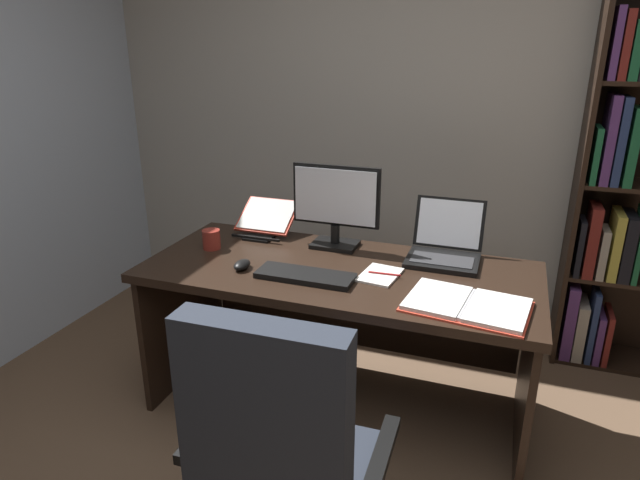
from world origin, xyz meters
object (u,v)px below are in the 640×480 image
desk (343,299)px  pen (385,274)px  monitor (336,207)px  notepad (380,275)px  laptop (445,248)px  keyboard (305,276)px  computer_mouse (242,265)px  reading_stand_with_book (266,219)px  office_chair (282,480)px  open_binder (467,305)px  coffee_mug (211,239)px

desk → pen: 0.32m
monitor → notepad: size_ratio=2.06×
laptop → keyboard: (-0.53, -0.42, -0.04)m
laptop → computer_mouse: size_ratio=3.22×
monitor → notepad: monitor is taller
desk → reading_stand_with_book: reading_stand_with_book is taller
keyboard → notepad: size_ratio=2.00×
computer_mouse → laptop: bearing=27.1°
laptop → notepad: 0.38m
office_chair → reading_stand_with_book: bearing=115.1°
desk → open_binder: open_binder is taller
desk → coffee_mug: size_ratio=18.41×
office_chair → laptop: size_ratio=3.06×
coffee_mug → notepad: bearing=-3.4°
monitor → notepad: bearing=-43.9°
office_chair → open_binder: bearing=58.1°
keyboard → reading_stand_with_book: size_ratio=1.42×
desk → computer_mouse: bearing=-149.8°
monitor → keyboard: bearing=-90.0°
coffee_mug → monitor: bearing=22.8°
laptop → coffee_mug: (-1.09, -0.24, -0.01)m
reading_stand_with_book → pen: (0.72, -0.35, -0.06)m
open_binder → office_chair: bearing=-113.3°
laptop → open_binder: (0.15, -0.47, -0.04)m
computer_mouse → open_binder: 0.98m
monitor → coffee_mug: monitor is taller
open_binder → pen: bearing=160.9°
office_chair → laptop: office_chair is taller
reading_stand_with_book → coffee_mug: reading_stand_with_book is taller
desk → monitor: monitor is taller
monitor → pen: size_ratio=3.09×
reading_stand_with_book → desk: bearing=-25.8°
open_binder → pen: (-0.36, 0.18, 0.00)m
computer_mouse → notepad: bearing=12.3°
monitor → laptop: (0.53, 0.01, -0.14)m
desk → open_binder: size_ratio=3.55×
desk → monitor: (-0.10, 0.18, 0.39)m
desk → laptop: laptop is taller
laptop → desk: bearing=-155.9°
office_chair → coffee_mug: office_chair is taller
monitor → pen: (0.32, -0.28, -0.19)m
open_binder → coffee_mug: size_ratio=5.18×
desk → keyboard: size_ratio=4.15×
keyboard → open_binder: (0.68, -0.05, -0.00)m
desk → laptop: bearing=24.1°
reading_stand_with_book → pen: size_ratio=2.11×
reading_stand_with_book → laptop: bearing=-3.2°
keyboard → pen: (0.32, 0.13, 0.00)m
keyboard → laptop: bearing=38.8°
notepad → pen: (0.02, 0.00, 0.01)m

